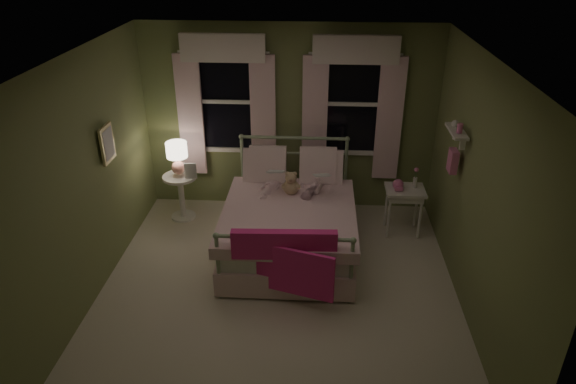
# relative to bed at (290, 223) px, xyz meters

# --- Properties ---
(room_shell) EXTENTS (4.20, 4.20, 4.20)m
(room_shell) POSITION_rel_bed_xyz_m (-0.08, -0.86, 0.92)
(room_shell) COLOR silver
(room_shell) RESTS_ON ground
(bed) EXTENTS (1.58, 2.04, 1.18)m
(bed) POSITION_rel_bed_xyz_m (0.00, 0.00, 0.00)
(bed) COLOR white
(bed) RESTS_ON ground
(pink_throw) EXTENTS (1.10, 0.36, 0.71)m
(pink_throw) POSITION_rel_bed_xyz_m (0.00, -1.03, 0.23)
(pink_throw) COLOR #D92A7D
(pink_throw) RESTS_ON bed
(child_left) EXTENTS (0.30, 0.23, 0.73)m
(child_left) POSITION_rel_bed_xyz_m (-0.28, 0.42, 0.55)
(child_left) COLOR #F7D1DD
(child_left) RESTS_ON bed
(child_right) EXTENTS (0.41, 0.37, 0.71)m
(child_right) POSITION_rel_bed_xyz_m (0.28, 0.42, 0.54)
(child_right) COLOR #F7D1DD
(child_right) RESTS_ON bed
(book_left) EXTENTS (0.21, 0.13, 0.26)m
(book_left) POSITION_rel_bed_xyz_m (-0.28, 0.17, 0.58)
(book_left) COLOR beige
(book_left) RESTS_ON child_left
(book_right) EXTENTS (0.21, 0.14, 0.26)m
(book_right) POSITION_rel_bed_xyz_m (0.28, 0.17, 0.54)
(book_right) COLOR beige
(book_right) RESTS_ON child_right
(teddy_bear) EXTENTS (0.24, 0.20, 0.32)m
(teddy_bear) POSITION_rel_bed_xyz_m (0.00, 0.26, 0.41)
(teddy_bear) COLOR tan
(teddy_bear) RESTS_ON bed
(nightstand_left) EXTENTS (0.46, 0.46, 0.65)m
(nightstand_left) POSITION_rel_bed_xyz_m (-1.55, 0.72, 0.03)
(nightstand_left) COLOR white
(nightstand_left) RESTS_ON ground
(table_lamp) EXTENTS (0.28, 0.28, 0.46)m
(table_lamp) POSITION_rel_bed_xyz_m (-1.55, 0.72, 0.57)
(table_lamp) COLOR #FAA394
(table_lamp) RESTS_ON nightstand_left
(book_nightstand) EXTENTS (0.17, 0.23, 0.02)m
(book_nightstand) POSITION_rel_bed_xyz_m (-1.45, 0.64, 0.27)
(book_nightstand) COLOR beige
(book_nightstand) RESTS_ON nightstand_left
(nightstand_right) EXTENTS (0.50, 0.40, 0.64)m
(nightstand_right) POSITION_rel_bed_xyz_m (1.47, 0.51, 0.17)
(nightstand_right) COLOR white
(nightstand_right) RESTS_ON ground
(pink_toy) EXTENTS (0.14, 0.18, 0.14)m
(pink_toy) POSITION_rel_bed_xyz_m (1.37, 0.51, 0.32)
(pink_toy) COLOR pink
(pink_toy) RESTS_ON nightstand_right
(bud_vase) EXTENTS (0.06, 0.06, 0.28)m
(bud_vase) POSITION_rel_bed_xyz_m (1.59, 0.56, 0.41)
(bud_vase) COLOR white
(bud_vase) RESTS_ON nightstand_right
(window_left) EXTENTS (1.34, 0.13, 1.96)m
(window_left) POSITION_rel_bed_xyz_m (-0.93, 1.17, 1.24)
(window_left) COLOR black
(window_left) RESTS_ON room_shell
(window_right) EXTENTS (1.34, 0.13, 1.96)m
(window_right) POSITION_rel_bed_xyz_m (0.77, 1.17, 1.24)
(window_right) COLOR black
(window_right) RESTS_ON room_shell
(wall_shelf) EXTENTS (0.15, 0.50, 0.60)m
(wall_shelf) POSITION_rel_bed_xyz_m (1.82, -0.16, 1.14)
(wall_shelf) COLOR white
(wall_shelf) RESTS_ON room_shell
(framed_picture) EXTENTS (0.03, 0.32, 0.42)m
(framed_picture) POSITION_rel_bed_xyz_m (-2.03, -0.26, 1.12)
(framed_picture) COLOR beige
(framed_picture) RESTS_ON room_shell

